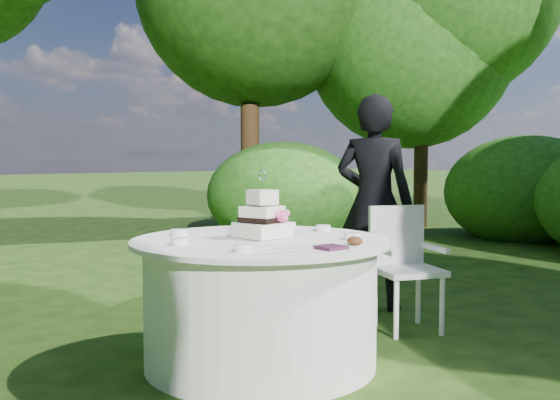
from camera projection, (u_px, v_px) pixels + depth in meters
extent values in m
plane|color=black|center=(261.00, 364.00, 4.00)|extent=(80.00, 80.00, 0.00)
cube|color=#421C32|center=(331.00, 247.00, 3.53)|extent=(0.14, 0.14, 0.02)
ellipsoid|color=white|center=(292.00, 249.00, 3.47)|extent=(0.48, 0.07, 0.01)
imported|color=black|center=(374.00, 202.00, 5.41)|extent=(0.68, 0.77, 1.77)
cylinder|color=silver|center=(260.00, 304.00, 3.97)|extent=(1.40, 1.40, 0.74)
cylinder|color=silver|center=(260.00, 241.00, 3.95)|extent=(1.56, 1.56, 0.03)
cube|color=white|center=(262.00, 230.00, 4.01)|extent=(0.30, 0.30, 0.09)
cube|color=white|center=(262.00, 213.00, 4.00)|extent=(0.26, 0.26, 0.09)
cube|color=beige|center=(262.00, 197.00, 3.99)|extent=(0.15, 0.15, 0.09)
cube|color=black|center=(262.00, 219.00, 4.00)|extent=(0.28, 0.28, 0.03)
sphere|color=#E3428F|center=(282.00, 216.00, 3.96)|extent=(0.07, 0.07, 0.07)
cylinder|color=silver|center=(262.00, 185.00, 3.99)|extent=(0.01, 0.01, 0.05)
torus|color=white|center=(262.00, 175.00, 3.98)|extent=(0.07, 0.02, 0.07)
cube|color=silver|center=(408.00, 271.00, 4.72)|extent=(0.57, 0.57, 0.04)
cube|color=silver|center=(396.00, 235.00, 4.90)|extent=(0.42, 0.20, 0.44)
cylinder|color=white|center=(396.00, 309.00, 4.52)|extent=(0.04, 0.04, 0.42)
cylinder|color=silver|center=(442.00, 306.00, 4.62)|extent=(0.04, 0.04, 0.42)
cylinder|color=white|center=(375.00, 299.00, 4.86)|extent=(0.04, 0.04, 0.42)
cylinder|color=silver|center=(418.00, 296.00, 4.96)|extent=(0.04, 0.04, 0.42)
cube|color=silver|center=(382.00, 250.00, 4.65)|extent=(0.18, 0.38, 0.04)
cube|color=white|center=(434.00, 248.00, 4.77)|extent=(0.18, 0.38, 0.04)
cylinder|color=white|center=(180.00, 241.00, 3.69)|extent=(0.10, 0.10, 0.04)
cylinder|color=white|center=(323.00, 228.00, 4.36)|extent=(0.10, 0.10, 0.04)
cylinder|color=white|center=(243.00, 248.00, 3.43)|extent=(0.10, 0.10, 0.04)
cylinder|color=white|center=(289.00, 225.00, 4.54)|extent=(0.10, 0.10, 0.04)
cylinder|color=white|center=(179.00, 233.00, 4.11)|extent=(0.10, 0.10, 0.04)
cylinder|color=white|center=(352.00, 236.00, 3.92)|extent=(0.10, 0.10, 0.04)
ellipsoid|color=#562D16|center=(355.00, 241.00, 3.68)|extent=(0.09, 0.09, 0.05)
ellipsoid|color=#562D16|center=(262.00, 225.00, 4.50)|extent=(0.09, 0.09, 0.05)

